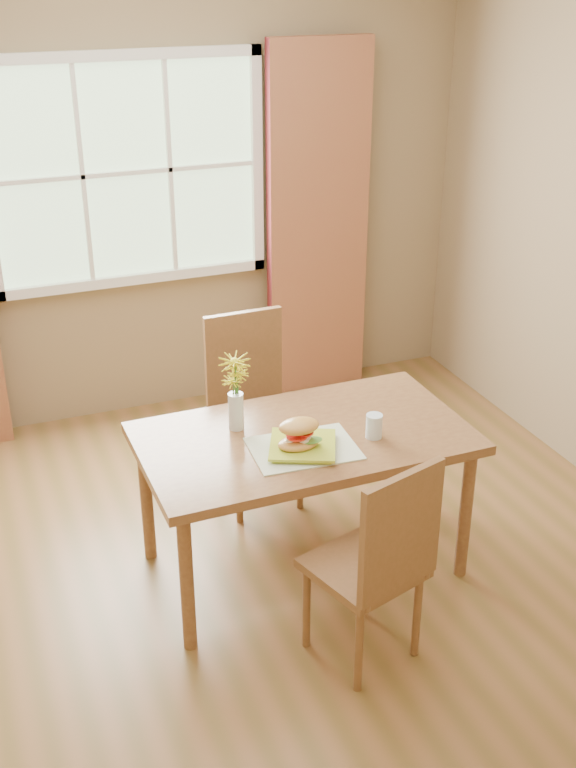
# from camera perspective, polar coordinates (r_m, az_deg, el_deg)

# --- Properties ---
(room) EXTENTS (4.24, 3.84, 2.74)m
(room) POSITION_cam_1_polar(r_m,az_deg,el_deg) (3.61, -3.64, 4.88)
(room) COLOR brown
(room) RESTS_ON ground
(window) EXTENTS (1.62, 0.06, 1.32)m
(window) POSITION_cam_1_polar(r_m,az_deg,el_deg) (5.31, -10.22, 13.09)
(window) COLOR #9ABD8E
(window) RESTS_ON room
(curtain_right) EXTENTS (0.65, 0.08, 2.20)m
(curtain_right) POSITION_cam_1_polar(r_m,az_deg,el_deg) (5.66, 1.91, 10.08)
(curtain_right) COLOR maroon
(curtain_right) RESTS_ON room
(dining_table) EXTENTS (1.46, 0.83, 0.71)m
(dining_table) POSITION_cam_1_polar(r_m,az_deg,el_deg) (4.01, 1.03, -4.10)
(dining_table) COLOR brown
(dining_table) RESTS_ON room
(chair_near) EXTENTS (0.49, 0.49, 0.95)m
(chair_near) POSITION_cam_1_polar(r_m,az_deg,el_deg) (3.55, 5.78, -10.90)
(chair_near) COLOR brown
(chair_near) RESTS_ON room
(chair_far) EXTENTS (0.42, 0.42, 0.99)m
(chair_far) POSITION_cam_1_polar(r_m,az_deg,el_deg) (4.63, -2.35, -1.03)
(chair_far) COLOR brown
(chair_far) RESTS_ON room
(placemat) EXTENTS (0.47, 0.36, 0.01)m
(placemat) POSITION_cam_1_polar(r_m,az_deg,el_deg) (3.85, 0.99, -4.11)
(placemat) COLOR beige
(placemat) RESTS_ON dining_table
(plate) EXTENTS (0.37, 0.37, 0.01)m
(plate) POSITION_cam_1_polar(r_m,az_deg,el_deg) (3.84, 0.93, -4.05)
(plate) COLOR #A4BB2E
(plate) RESTS_ON placemat
(croissant_sandwich) EXTENTS (0.19, 0.13, 0.14)m
(croissant_sandwich) POSITION_cam_1_polar(r_m,az_deg,el_deg) (3.79, 0.69, -3.21)
(croissant_sandwich) COLOR gold
(croissant_sandwich) RESTS_ON plate
(water_glass) EXTENTS (0.07, 0.07, 0.11)m
(water_glass) POSITION_cam_1_polar(r_m,az_deg,el_deg) (3.94, 5.48, -2.71)
(water_glass) COLOR silver
(water_glass) RESTS_ON dining_table
(flower_vase) EXTENTS (0.14, 0.14, 0.35)m
(flower_vase) POSITION_cam_1_polar(r_m,az_deg,el_deg) (3.92, -3.36, 0.02)
(flower_vase) COLOR silver
(flower_vase) RESTS_ON dining_table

